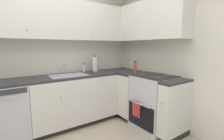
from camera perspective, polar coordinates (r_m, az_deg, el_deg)
name	(u,v)px	position (r m, az deg, el deg)	size (l,w,h in m)	color
wall_back	(42,49)	(3.08, -23.36, 6.71)	(3.64, 0.05, 2.70)	silver
wall_right	(187,50)	(2.80, 24.91, 6.53)	(0.05, 3.24, 2.70)	silver
dishwasher	(5,114)	(2.86, -33.72, -12.80)	(0.60, 0.63, 0.87)	silver
lower_cabinets_back	(74,100)	(3.04, -13.20, -10.29)	(1.50, 0.62, 0.87)	silver
countertop_back	(73,76)	(2.93, -13.51, -1.96)	(2.70, 0.60, 0.04)	#2D2D33
lower_cabinets_right	(147,101)	(2.99, 12.36, -10.62)	(0.62, 1.13, 0.87)	silver
countertop_right	(148,76)	(2.87, 12.60, -2.13)	(0.60, 1.13, 0.03)	#2D2D33
oven_range	(154,102)	(2.90, 14.70, -10.82)	(0.68, 0.62, 1.05)	silver
upper_cabinets_back	(59,20)	(3.00, -18.13, 16.53)	(2.38, 0.34, 0.68)	silver
upper_cabinets_right	(145,22)	(3.13, 11.58, 16.40)	(0.32, 1.68, 0.68)	silver
sink	(68,78)	(2.87, -15.17, -2.68)	(0.61, 0.40, 0.10)	#B7B7BC
faucet	(64,68)	(3.04, -16.49, 0.77)	(0.07, 0.16, 0.18)	silver
soap_bottle	(84,68)	(3.19, -9.98, 0.64)	(0.05, 0.05, 0.17)	silver
paper_towel_roll	(95,64)	(3.27, -6.08, 2.09)	(0.11, 0.11, 0.34)	white
oil_bottle	(135,67)	(3.08, 8.17, 0.97)	(0.06, 0.06, 0.22)	#BF4C3F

